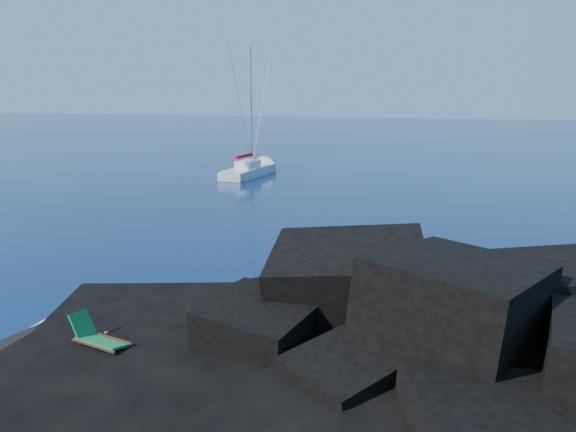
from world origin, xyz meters
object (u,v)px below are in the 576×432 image
Objects in this scene: sailboat at (250,176)px; deck_chair at (101,334)px; marker_cone at (190,343)px; sunbather at (93,333)px.

sailboat is 7.00× the size of deck_chair.
sailboat reaches higher than deck_chair.
deck_chair is (12.71, -38.46, 0.97)m from sailboat.
sailboat is at bearing 111.92° from marker_cone.
sailboat is 7.26× the size of sunbather.
sunbather is 3.52× the size of marker_cone.
sunbather is 3.30m from marker_cone.
deck_chair reaches higher than sunbather.
sailboat is 40.51m from deck_chair.
marker_cone is (15.04, -37.39, 0.60)m from sailboat.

